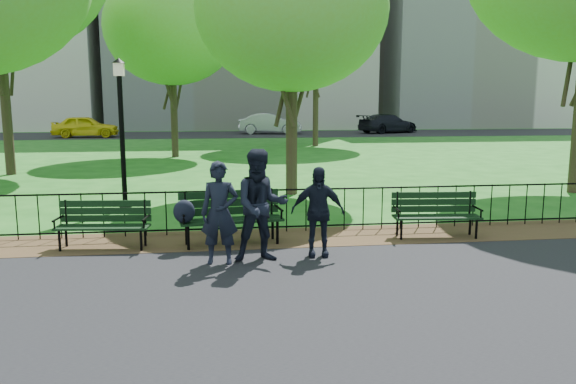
{
  "coord_description": "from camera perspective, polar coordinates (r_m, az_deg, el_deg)",
  "views": [
    {
      "loc": [
        -0.85,
        -9.07,
        2.67
      ],
      "look_at": [
        0.56,
        1.5,
        0.92
      ],
      "focal_mm": 35.0,
      "sensor_mm": 36.0,
      "label": 1
    }
  ],
  "objects": [
    {
      "name": "park_bench_left_a",
      "position": [
        10.69,
        -18.21,
        -2.65
      ],
      "size": [
        1.69,
        0.67,
        0.94
      ],
      "rotation": [
        0.0,
        0.0,
        -0.1
      ],
      "color": "black",
      "rests_on": "ground"
    },
    {
      "name": "apartment_east",
      "position": [
        63.76,
        18.24,
        17.31
      ],
      "size": [
        20.0,
        15.0,
        24.0
      ],
      "primitive_type": "cube",
      "color": "beige",
      "rests_on": "ground"
    },
    {
      "name": "person_mid",
      "position": [
        9.27,
        -2.77,
        -1.38
      ],
      "size": [
        0.94,
        0.53,
        1.87
      ],
      "primitive_type": "imported",
      "rotation": [
        0.0,
        0.0,
        0.07
      ],
      "color": "black",
      "rests_on": "asphalt_path"
    },
    {
      "name": "park_bench_main",
      "position": [
        10.38,
        -7.44,
        -1.99
      ],
      "size": [
        2.03,
        0.83,
        1.07
      ],
      "rotation": [
        0.0,
        0.0,
        0.13
      ],
      "color": "black",
      "rests_on": "ground"
    },
    {
      "name": "far_street",
      "position": [
        44.16,
        -6.53,
        5.83
      ],
      "size": [
        70.0,
        9.0,
        0.01
      ],
      "primitive_type": "cube",
      "color": "black",
      "rests_on": "ground"
    },
    {
      "name": "person_right",
      "position": [
        9.6,
        3.02,
        -2.0
      ],
      "size": [
        0.94,
        0.47,
        1.55
      ],
      "primitive_type": "imported",
      "rotation": [
        0.0,
        0.0,
        -0.11
      ],
      "color": "black",
      "rests_on": "asphalt_path"
    },
    {
      "name": "lamppost",
      "position": [
        14.2,
        -16.54,
        6.21
      ],
      "size": [
        0.33,
        0.33,
        3.65
      ],
      "color": "black",
      "rests_on": "ground"
    },
    {
      "name": "sedan_dark",
      "position": [
        46.57,
        10.12,
        6.86
      ],
      "size": [
        5.63,
        4.03,
        1.51
      ],
      "primitive_type": "imported",
      "rotation": [
        0.0,
        0.0,
        1.98
      ],
      "color": "black",
      "rests_on": "far_street"
    },
    {
      "name": "sedan_silver",
      "position": [
        44.56,
        -1.81,
        6.96
      ],
      "size": [
        5.14,
        2.52,
        1.62
      ],
      "primitive_type": "imported",
      "rotation": [
        0.0,
        0.0,
        1.4
      ],
      "color": "#999CA0",
      "rests_on": "far_street"
    },
    {
      "name": "park_bench_right_a",
      "position": [
        11.36,
        14.76,
        -1.75
      ],
      "size": [
        1.72,
        0.67,
        0.95
      ],
      "rotation": [
        0.0,
        0.0,
        -0.09
      ],
      "color": "black",
      "rests_on": "ground"
    },
    {
      "name": "person_left",
      "position": [
        9.19,
        -6.96,
        -2.12
      ],
      "size": [
        0.66,
        0.48,
        1.69
      ],
      "primitive_type": "imported",
      "rotation": [
        0.0,
        0.0,
        -0.13
      ],
      "color": "black",
      "rests_on": "asphalt_path"
    },
    {
      "name": "tree_far_e",
      "position": [
        33.24,
        2.9,
        17.61
      ],
      "size": [
        7.7,
        7.7,
        10.73
      ],
      "color": "#2D2116",
      "rests_on": "ground"
    },
    {
      "name": "asphalt_path",
      "position": [
        6.32,
        0.87,
        -15.6
      ],
      "size": [
        60.0,
        9.2,
        0.01
      ],
      "primitive_type": "cube",
      "color": "black",
      "rests_on": "ground"
    },
    {
      "name": "tree_near_e",
      "position": [
        16.09,
        0.38,
        18.08
      ],
      "size": [
        5.29,
        5.29,
        7.37
      ],
      "color": "#2D2116",
      "rests_on": "ground"
    },
    {
      "name": "tree_far_c",
      "position": [
        27.25,
        -11.77,
        16.01
      ],
      "size": [
        6.12,
        6.12,
        8.53
      ],
      "color": "#2D2116",
      "rests_on": "ground"
    },
    {
      "name": "iron_fence",
      "position": [
        11.31,
        -3.16,
        -1.74
      ],
      "size": [
        24.06,
        0.06,
        1.0
      ],
      "color": "black",
      "rests_on": "ground"
    },
    {
      "name": "ground",
      "position": [
        9.49,
        -2.18,
        -7.01
      ],
      "size": [
        120.0,
        120.0,
        0.0
      ],
      "primitive_type": "plane",
      "color": "#1C5A17"
    },
    {
      "name": "dirt_strip",
      "position": [
        10.93,
        -2.93,
        -4.74
      ],
      "size": [
        60.0,
        1.6,
        0.01
      ],
      "primitive_type": "cube",
      "color": "#3A2D17",
      "rests_on": "ground"
    },
    {
      "name": "taxi",
      "position": [
        42.91,
        -19.88,
        6.28
      ],
      "size": [
        4.64,
        2.02,
        1.56
      ],
      "primitive_type": "imported",
      "rotation": [
        0.0,
        0.0,
        1.61
      ],
      "color": "yellow",
      "rests_on": "far_street"
    }
  ]
}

